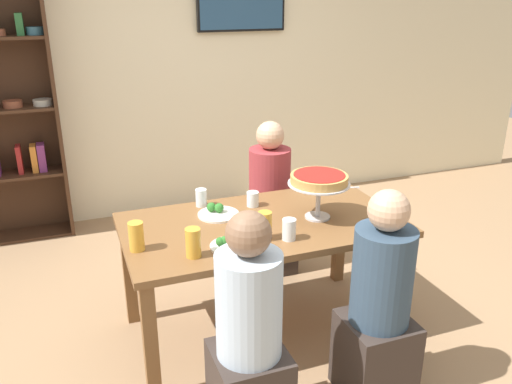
{
  "coord_description": "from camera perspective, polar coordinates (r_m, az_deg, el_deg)",
  "views": [
    {
      "loc": [
        -1.02,
        -2.62,
        2.01
      ],
      "look_at": [
        0.0,
        0.1,
        0.89
      ],
      "focal_mm": 37.15,
      "sensor_mm": 36.0,
      "label": 1
    }
  ],
  "objects": [
    {
      "name": "diner_near_left",
      "position": [
        2.51,
        -0.75,
        -16.08
      ],
      "size": [
        0.34,
        0.34,
        1.15
      ],
      "rotation": [
        0.0,
        0.0,
        1.57
      ],
      "color": "#382D28",
      "rests_on": "ground_plane"
    },
    {
      "name": "television",
      "position": [
        5.01,
        -1.6,
        19.61
      ],
      "size": [
        0.82,
        0.05,
        0.47
      ],
      "color": "black"
    },
    {
      "name": "salad_plate_near_diner",
      "position": [
        3.18,
        -4.18,
        -2.19
      ],
      "size": [
        0.25,
        0.25,
        0.07
      ],
      "color": "white",
      "rests_on": "dining_table"
    },
    {
      "name": "water_glass_clear_spare",
      "position": [
        3.31,
        -5.92,
        -0.61
      ],
      "size": [
        0.07,
        0.07,
        0.11
      ],
      "primitive_type": "cylinder",
      "color": "white",
      "rests_on": "dining_table"
    },
    {
      "name": "beer_glass_amber_short",
      "position": [
        2.8,
        -12.77,
        -4.68
      ],
      "size": [
        0.08,
        0.08,
        0.16
      ],
      "primitive_type": "cylinder",
      "color": "gold",
      "rests_on": "dining_table"
    },
    {
      "name": "water_glass_clear_near",
      "position": [
        2.86,
        3.58,
        -4.04
      ],
      "size": [
        0.08,
        0.08,
        0.12
      ],
      "primitive_type": "cylinder",
      "color": "white",
      "rests_on": "dining_table"
    },
    {
      "name": "cutlery_fork_near",
      "position": [
        3.56,
        6.92,
        0.05
      ],
      "size": [
        0.18,
        0.06,
        0.0
      ],
      "primitive_type": "cube",
      "rotation": [
        0.0,
        0.0,
        2.91
      ],
      "color": "silver",
      "rests_on": "dining_table"
    },
    {
      "name": "water_glass_clear_far",
      "position": [
        3.29,
        -0.36,
        -0.76
      ],
      "size": [
        0.08,
        0.08,
        0.09
      ],
      "primitive_type": "cylinder",
      "color": "white",
      "rests_on": "dining_table"
    },
    {
      "name": "cutlery_knife_near",
      "position": [
        3.66,
        9.68,
        0.48
      ],
      "size": [
        0.18,
        0.07,
        0.0
      ],
      "primitive_type": "cube",
      "rotation": [
        0.0,
        0.0,
        2.85
      ],
      "color": "silver",
      "rests_on": "dining_table"
    },
    {
      "name": "dining_table",
      "position": [
        3.13,
        0.65,
        -4.76
      ],
      "size": [
        1.61,
        0.88,
        0.74
      ],
      "color": "brown",
      "rests_on": "ground_plane"
    },
    {
      "name": "beer_glass_amber_spare",
      "position": [
        2.69,
        -6.78,
        -5.44
      ],
      "size": [
        0.08,
        0.08,
        0.15
      ],
      "primitive_type": "cylinder",
      "color": "gold",
      "rests_on": "dining_table"
    },
    {
      "name": "ground_plane",
      "position": [
        3.46,
        0.6,
        -14.48
      ],
      "size": [
        12.0,
        12.0,
        0.0
      ],
      "primitive_type": "plane",
      "color": "#9E7A56"
    },
    {
      "name": "salad_plate_far_diner",
      "position": [
        2.79,
        -2.79,
        -5.67
      ],
      "size": [
        0.23,
        0.23,
        0.06
      ],
      "color": "white",
      "rests_on": "dining_table"
    },
    {
      "name": "beer_glass_amber_tall",
      "position": [
        2.85,
        0.94,
        -3.66
      ],
      "size": [
        0.08,
        0.08,
        0.16
      ],
      "primitive_type": "cylinder",
      "color": "gold",
      "rests_on": "dining_table"
    },
    {
      "name": "deep_dish_pizza_stand",
      "position": [
        3.08,
        6.8,
        1.15
      ],
      "size": [
        0.36,
        0.36,
        0.27
      ],
      "color": "silver",
      "rests_on": "dining_table"
    },
    {
      "name": "diner_far_right",
      "position": [
        3.91,
        1.46,
        -1.82
      ],
      "size": [
        0.34,
        0.34,
        1.15
      ],
      "rotation": [
        0.0,
        0.0,
        -1.57
      ],
      "color": "#382D28",
      "rests_on": "ground_plane"
    },
    {
      "name": "diner_near_right",
      "position": [
        2.79,
        13.09,
        -12.57
      ],
      "size": [
        0.34,
        0.34,
        1.15
      ],
      "rotation": [
        0.0,
        0.0,
        1.57
      ],
      "color": "#382D28",
      "rests_on": "ground_plane"
    },
    {
      "name": "rear_partition",
      "position": [
        4.97,
        -8.79,
        13.77
      ],
      "size": [
        8.0,
        0.12,
        2.8
      ],
      "primitive_type": "cube",
      "color": "beige",
      "rests_on": "ground_plane"
    }
  ]
}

